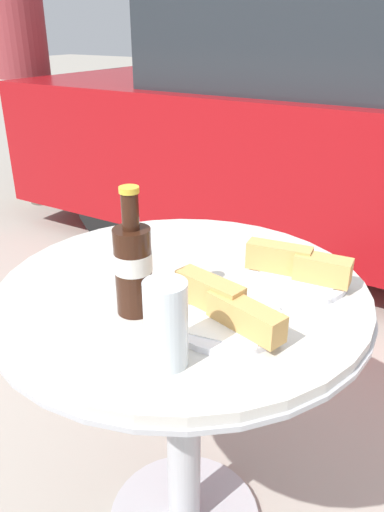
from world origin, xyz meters
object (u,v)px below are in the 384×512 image
object	(u,v)px
cola_bottle_left	(133,265)
lunch_plate_near	(226,311)
lunch_plate_far	(298,271)
bistro_table	(183,349)
drinking_glass	(166,328)
pedestrian	(20,53)

from	to	relation	value
cola_bottle_left	lunch_plate_near	size ratio (longest dim) A/B	1.01
cola_bottle_left	lunch_plate_far	distance (m)	0.35
bistro_table	lunch_plate_near	bearing A→B (deg)	-28.66
drinking_glass	lunch_plate_far	xyz separation A→B (m)	(0.08, 0.36, -0.04)
cola_bottle_left	lunch_plate_near	world-z (taller)	cola_bottle_left
cola_bottle_left	pedestrian	size ratio (longest dim) A/B	0.13
drinking_glass	bistro_table	bearing A→B (deg)	117.26
lunch_plate_far	pedestrian	xyz separation A→B (m)	(-2.52, 1.52, 0.27)
bistro_table	lunch_plate_near	size ratio (longest dim) A/B	3.24
drinking_glass	lunch_plate_near	distance (m)	0.16
bistro_table	lunch_plate_far	world-z (taller)	lunch_plate_far
bistro_table	lunch_plate_far	distance (m)	0.30
bistro_table	lunch_plate_near	world-z (taller)	lunch_plate_near
cola_bottle_left	pedestrian	world-z (taller)	pedestrian
bistro_table	drinking_glass	size ratio (longest dim) A/B	5.38
drinking_glass	pedestrian	xyz separation A→B (m)	(-2.44, 1.88, 0.23)
bistro_table	lunch_plate_near	distance (m)	0.24
cola_bottle_left	lunch_plate_near	bearing A→B (deg)	17.39
drinking_glass	lunch_plate_near	bearing A→B (deg)	80.14
cola_bottle_left	lunch_plate_near	xyz separation A→B (m)	(0.16, 0.05, -0.07)
cola_bottle_left	lunch_plate_far	bearing A→B (deg)	51.52
cola_bottle_left	drinking_glass	world-z (taller)	cola_bottle_left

